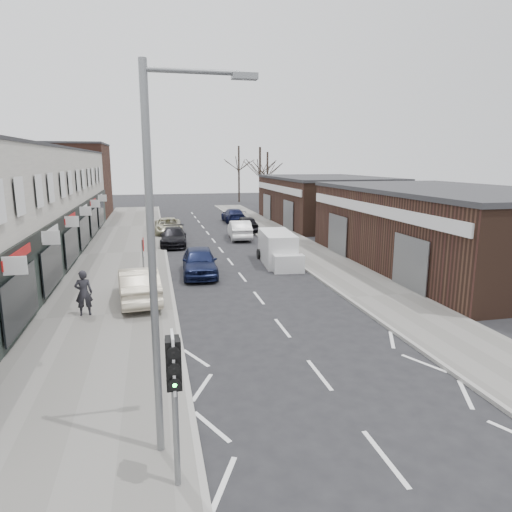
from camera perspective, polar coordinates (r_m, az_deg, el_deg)
ground at (r=12.61m, az=11.25°, el=-18.30°), size 160.00×160.00×0.00m
pavement_left at (r=32.57m, az=-16.24°, el=0.34°), size 5.50×64.00×0.12m
pavement_right at (r=34.12m, az=5.19°, el=1.27°), size 3.50×64.00×0.12m
brick_block_far at (r=55.66m, az=-22.17°, el=8.62°), size 8.00×10.00×8.00m
right_unit_near at (r=29.68m, az=22.69°, el=3.11°), size 10.00×18.00×4.50m
right_unit_far at (r=47.30m, az=8.60°, el=6.81°), size 10.00×16.00×4.50m
tree_far_a at (r=59.81m, az=0.49°, el=5.80°), size 3.60×3.60×8.00m
tree_far_b at (r=66.20m, az=1.42°, el=6.38°), size 3.60×3.60×7.50m
tree_far_c at (r=71.40m, az=-2.12°, el=6.77°), size 3.60×3.60×8.50m
traffic_light at (r=8.78m, az=-10.24°, el=-14.48°), size 0.28×0.60×3.10m
street_lamp at (r=9.25m, az=-11.87°, el=1.24°), size 2.23×0.22×8.00m
warning_sign at (r=22.28m, az=-13.89°, el=0.93°), size 0.12×0.80×2.70m
white_van at (r=28.17m, az=2.76°, el=0.86°), size 2.14×5.19×1.97m
sedan_on_pavement at (r=20.96m, az=-14.49°, el=-3.44°), size 2.10×4.86×1.55m
pedestrian at (r=19.70m, az=-20.74°, el=-4.33°), size 0.71×0.49×1.88m
parked_car_left_a at (r=25.53m, az=-7.08°, el=-0.68°), size 2.12×4.73×1.58m
parked_car_left_b at (r=34.82m, az=-10.28°, el=2.38°), size 2.18×4.78×1.36m
parked_car_left_c at (r=40.58m, az=-10.91°, el=3.70°), size 2.35×5.01×1.39m
parked_car_right_a at (r=37.31m, az=-2.06°, el=3.31°), size 1.95×4.72×1.52m
parked_car_right_b at (r=41.17m, az=-1.24°, el=4.06°), size 1.72×4.22×1.43m
parked_car_right_c at (r=47.59m, az=-2.84°, el=5.10°), size 2.02×4.93×1.43m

